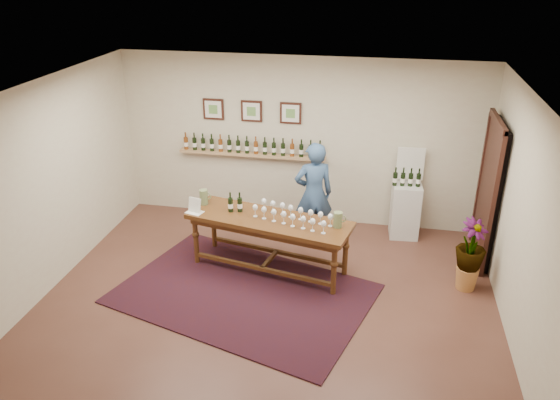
% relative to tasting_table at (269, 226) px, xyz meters
% --- Properties ---
extents(ground, '(6.00, 6.00, 0.00)m').
position_rel_tasting_table_xyz_m(ground, '(0.15, -0.74, -0.71)').
color(ground, '#512D23').
rests_on(ground, ground).
extents(room_shell, '(6.00, 6.00, 6.00)m').
position_rel_tasting_table_xyz_m(room_shell, '(2.26, 1.12, 0.41)').
color(room_shell, beige).
rests_on(room_shell, ground).
extents(rug, '(3.79, 3.06, 0.02)m').
position_rel_tasting_table_xyz_m(rug, '(-0.21, -0.71, -0.70)').
color(rug, '#45130C').
rests_on(rug, ground).
extents(tasting_table, '(2.45, 1.22, 0.83)m').
position_rel_tasting_table_xyz_m(tasting_table, '(0.00, 0.00, 0.00)').
color(tasting_table, '#472611').
rests_on(tasting_table, ground).
extents(table_glasses, '(1.44, 0.74, 0.20)m').
position_rel_tasting_table_xyz_m(table_glasses, '(0.34, -0.04, 0.22)').
color(table_glasses, white).
rests_on(table_glasses, tasting_table).
extents(table_bottles, '(0.30, 0.23, 0.28)m').
position_rel_tasting_table_xyz_m(table_bottles, '(-0.52, 0.12, 0.26)').
color(table_bottles, black).
rests_on(table_bottles, tasting_table).
extents(pitcher_left, '(0.16, 0.16, 0.23)m').
position_rel_tasting_table_xyz_m(pitcher_left, '(-1.05, 0.28, 0.24)').
color(pitcher_left, '#667649').
rests_on(pitcher_left, tasting_table).
extents(pitcher_right, '(0.17, 0.17, 0.22)m').
position_rel_tasting_table_xyz_m(pitcher_right, '(0.98, -0.08, 0.24)').
color(pitcher_right, '#667649').
rests_on(pitcher_right, tasting_table).
extents(menu_card, '(0.27, 0.23, 0.21)m').
position_rel_tasting_table_xyz_m(menu_card, '(-1.09, -0.00, 0.23)').
color(menu_card, silver).
rests_on(menu_card, tasting_table).
extents(display_pedestal, '(0.48, 0.48, 0.89)m').
position_rel_tasting_table_xyz_m(display_pedestal, '(1.94, 1.46, -0.26)').
color(display_pedestal, silver).
rests_on(display_pedestal, ground).
extents(pedestal_bottles, '(0.28, 0.09, 0.28)m').
position_rel_tasting_table_xyz_m(pedestal_bottles, '(1.91, 1.41, 0.33)').
color(pedestal_bottles, black).
rests_on(pedestal_bottles, display_pedestal).
extents(info_sign, '(0.43, 0.05, 0.59)m').
position_rel_tasting_table_xyz_m(info_sign, '(1.95, 1.62, 0.48)').
color(info_sign, silver).
rests_on(info_sign, display_pedestal).
extents(potted_plant, '(0.67, 0.67, 0.90)m').
position_rel_tasting_table_xyz_m(potted_plant, '(2.77, 0.02, -0.18)').
color(potted_plant, '#AE703A').
rests_on(potted_plant, ground).
extents(person, '(0.71, 0.59, 1.67)m').
position_rel_tasting_table_xyz_m(person, '(0.51, 0.94, 0.13)').
color(person, '#34517B').
rests_on(person, ground).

